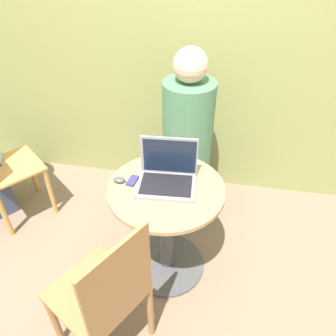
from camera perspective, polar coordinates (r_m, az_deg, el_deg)
The scene contains 9 objects.
ground_plane at distance 2.36m, azimuth -0.26°, elevation -16.41°, with size 12.00×12.00×0.00m, color #7F6B56.
back_wall at distance 2.43m, azimuth 4.20°, elevation 22.99°, with size 7.00×0.05×2.60m.
round_table at distance 2.02m, azimuth -0.29°, elevation -8.93°, with size 0.67×0.67×0.71m.
laptop at distance 1.83m, azimuth -0.12°, elevation -1.34°, with size 0.34×0.26×0.26m.
cell_phone at distance 1.88m, azimuth -6.20°, elevation -2.21°, with size 0.06×0.10×0.02m.
computer_mouse at distance 1.88m, azimuth -8.54°, elevation -2.10°, with size 0.07×0.05×0.03m.
chair_empty at distance 1.69m, azimuth -10.77°, elevation -21.22°, with size 0.55×0.55×0.93m.
person_seated at distance 2.43m, azimuth 3.45°, elevation 3.49°, with size 0.35×0.54×1.31m.
chair_background at distance 2.65m, azimuth -27.24°, elevation -0.11°, with size 0.56×0.56×0.90m.
Camera 1 is at (0.26, -1.36, 1.91)m, focal length 35.00 mm.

